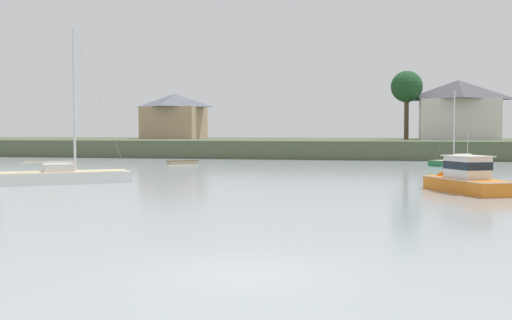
# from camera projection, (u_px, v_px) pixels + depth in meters

# --- Properties ---
(ground_plane) EXTENTS (503.53, 503.53, 0.00)m
(ground_plane) POSITION_uv_depth(u_px,v_px,m) (245.00, 274.00, 14.30)
(ground_plane) COLOR #939EA3
(far_shore_bank) EXTENTS (226.59, 48.95, 2.19)m
(far_shore_bank) POSITION_uv_depth(u_px,v_px,m) (373.00, 146.00, 95.29)
(far_shore_bank) COLOR #4C563D
(far_shore_bank) RESTS_ON ground
(sailboat_green) EXTENTS (5.62, 5.27, 7.61)m
(sailboat_green) POSITION_uv_depth(u_px,v_px,m) (457.00, 164.00, 60.51)
(sailboat_green) COLOR #236B3D
(sailboat_green) RESTS_ON ground
(cruiser_orange) EXTENTS (4.61, 6.73, 3.86)m
(cruiser_orange) POSITION_uv_depth(u_px,v_px,m) (460.00, 183.00, 33.96)
(cruiser_orange) COLOR orange
(cruiser_orange) RESTS_ON ground
(dinghy_sand) EXTENTS (3.23, 2.98, 0.49)m
(dinghy_sand) POSITION_uv_depth(u_px,v_px,m) (182.00, 163.00, 63.71)
(dinghy_sand) COLOR tan
(dinghy_sand) RESTS_ON ground
(sailboat_white) EXTENTS (7.88, 6.63, 10.26)m
(sailboat_white) POSITION_uv_depth(u_px,v_px,m) (64.00, 180.00, 39.44)
(sailboat_white) COLOR white
(sailboat_white) RESTS_ON ground
(shore_tree_center_left) EXTENTS (4.42, 4.42, 9.69)m
(shore_tree_center_left) POSITION_uv_depth(u_px,v_px,m) (407.00, 87.00, 87.99)
(shore_tree_center_left) COLOR brown
(shore_tree_center_left) RESTS_ON far_shore_bank
(cottage_hillside) EXTENTS (11.27, 10.21, 8.41)m
(cottage_hillside) POSITION_uv_depth(u_px,v_px,m) (458.00, 109.00, 88.46)
(cottage_hillside) COLOR silver
(cottage_hillside) RESTS_ON far_shore_bank
(cottage_near_water) EXTENTS (9.43, 8.99, 7.22)m
(cottage_near_water) POSITION_uv_depth(u_px,v_px,m) (174.00, 116.00, 100.87)
(cottage_near_water) COLOR tan
(cottage_near_water) RESTS_ON far_shore_bank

